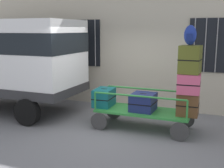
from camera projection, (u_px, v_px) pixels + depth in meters
name	position (u px, v px, depth m)	size (l,w,h in m)	color
ground_plane	(108.00, 129.00, 7.18)	(40.00, 40.00, 0.00)	slate
building_wall	(137.00, 28.00, 8.88)	(12.00, 0.38, 5.00)	#BCB29E
van	(6.00, 56.00, 8.53)	(4.53, 2.05, 2.70)	white
luggage_cart	(143.00, 114.00, 7.11)	(2.38, 1.04, 0.48)	#2D8438
cart_railing	(144.00, 95.00, 7.02)	(2.26, 0.90, 0.47)	#2D8438
suitcase_left_bottom	(104.00, 97.00, 7.47)	(0.49, 0.70, 0.46)	#0F5960
suitcase_midleft_bottom	(143.00, 102.00, 7.04)	(0.59, 0.65, 0.43)	navy
suitcase_center_bottom	(188.00, 104.00, 6.63)	(0.50, 0.46, 0.53)	brown
suitcase_center_middle	(189.00, 83.00, 6.56)	(0.54, 0.58, 0.45)	#CC4C72
suitcase_center_top	(190.00, 60.00, 6.45)	(0.49, 0.51, 0.64)	#4C5119
backpack	(190.00, 35.00, 6.37)	(0.27, 0.22, 0.44)	navy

